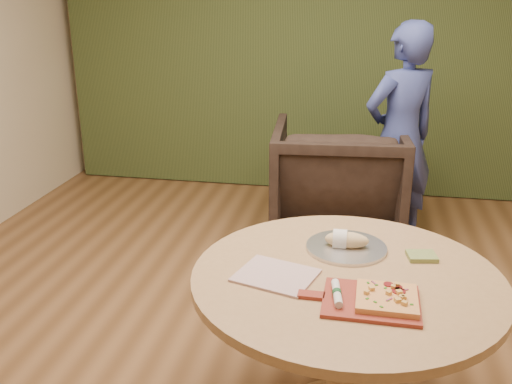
{
  "coord_description": "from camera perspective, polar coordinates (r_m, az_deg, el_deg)",
  "views": [
    {
      "loc": [
        0.39,
        -2.38,
        1.84
      ],
      "look_at": [
        -0.11,
        0.25,
        0.88
      ],
      "focal_mm": 40.0,
      "sensor_mm": 36.0,
      "label": 1
    }
  ],
  "objects": [
    {
      "name": "pizza_paddle",
      "position": [
        2.17,
        11.14,
        -10.66
      ],
      "size": [
        0.45,
        0.29,
        0.01
      ],
      "rotation": [
        0.0,
        0.0,
        -0.01
      ],
      "color": "maroon",
      "rests_on": "pedestal_table"
    },
    {
      "name": "serving_tray",
      "position": [
        2.56,
        9.02,
        -5.49
      ],
      "size": [
        0.36,
        0.36,
        0.02
      ],
      "color": "silver",
      "rests_on": "pedestal_table"
    },
    {
      "name": "cutlery_roll",
      "position": [
        2.15,
        8.1,
        -9.98
      ],
      "size": [
        0.05,
        0.2,
        0.03
      ],
      "rotation": [
        0.0,
        0.0,
        0.14
      ],
      "color": "silver",
      "rests_on": "pizza_paddle"
    },
    {
      "name": "green_packet",
      "position": [
        2.55,
        16.24,
        -6.18
      ],
      "size": [
        0.14,
        0.12,
        0.02
      ],
      "primitive_type": "cube",
      "rotation": [
        0.0,
        0.0,
        0.17
      ],
      "color": "#576A2F",
      "rests_on": "pedestal_table"
    },
    {
      "name": "newspaper",
      "position": [
        2.31,
        2.0,
        -8.33
      ],
      "size": [
        0.36,
        0.33,
        0.01
      ],
      "primitive_type": "cube",
      "rotation": [
        0.0,
        0.0,
        -0.29
      ],
      "color": "silver",
      "rests_on": "pedestal_table"
    },
    {
      "name": "armchair",
      "position": [
        4.38,
        8.11,
        1.67
      ],
      "size": [
        1.03,
        0.97,
        0.99
      ],
      "primitive_type": "imported",
      "rotation": [
        0.0,
        0.0,
        3.22
      ],
      "color": "black",
      "rests_on": "ground"
    },
    {
      "name": "curtain",
      "position": [
        5.31,
        6.72,
        14.89
      ],
      "size": [
        4.8,
        0.14,
        2.78
      ],
      "primitive_type": "cube",
      "color": "#2E3D1B",
      "rests_on": "ground"
    },
    {
      "name": "flatbread_pizza",
      "position": [
        2.16,
        12.98,
        -10.27
      ],
      "size": [
        0.22,
        0.22,
        0.04
      ],
      "rotation": [
        0.0,
        0.0,
        -0.01
      ],
      "color": "#E8A55A",
      "rests_on": "pizza_paddle"
    },
    {
      "name": "person_standing",
      "position": [
        4.26,
        14.18,
        5.29
      ],
      "size": [
        0.72,
        0.66,
        1.64
      ],
      "primitive_type": "imported",
      "rotation": [
        0.0,
        0.0,
        3.74
      ],
      "color": "navy",
      "rests_on": "ground"
    },
    {
      "name": "pedestal_table",
      "position": [
        2.42,
        8.9,
        -11.06
      ],
      "size": [
        1.26,
        1.26,
        0.75
      ],
      "rotation": [
        0.0,
        0.0,
        0.02
      ],
      "color": "tan",
      "rests_on": "ground"
    },
    {
      "name": "bread_roll",
      "position": [
        2.55,
        8.86,
        -4.74
      ],
      "size": [
        0.19,
        0.09,
        0.09
      ],
      "color": "#D1B57F",
      "rests_on": "serving_tray"
    },
    {
      "name": "room_shell",
      "position": [
        2.45,
        1.46,
        9.38
      ],
      "size": [
        5.04,
        6.04,
        2.84
      ],
      "color": "brown",
      "rests_on": "ground"
    }
  ]
}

